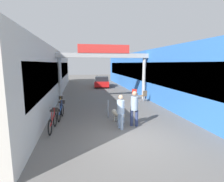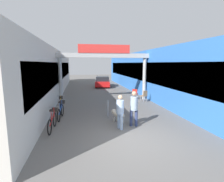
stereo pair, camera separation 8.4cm
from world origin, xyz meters
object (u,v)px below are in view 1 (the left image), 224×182
pedestrian_with_dog (134,106)px  cafe_chair_red_farther (135,93)px  bicycle_red_nearest (53,120)px  bollard_post_metal (108,108)px  bicycle_blue_second (61,110)px  cafe_chair_wood_nearer (144,95)px  pedestrian_companion (121,110)px  parked_car_red (102,82)px  bicycle_orange_third (61,105)px  dog_on_leash (118,114)px

pedestrian_with_dog → cafe_chair_red_farther: size_ratio=1.89×
bicycle_red_nearest → bollard_post_metal: size_ratio=1.73×
bicycle_blue_second → cafe_chair_wood_nearer: bicycle_blue_second is taller
pedestrian_companion → bicycle_blue_second: size_ratio=0.93×
pedestrian_companion → pedestrian_with_dog: bearing=19.2°
bicycle_red_nearest → bollard_post_metal: bearing=26.4°
pedestrian_with_dog → bicycle_red_nearest: size_ratio=1.00×
pedestrian_with_dog → parked_car_red: size_ratio=0.40×
pedestrian_companion → cafe_chair_red_farther: pedestrian_companion is taller
bollard_post_metal → cafe_chair_wood_nearer: 4.75m
bicycle_orange_third → parked_car_red: parked_car_red is taller
bicycle_red_nearest → parked_car_red: parked_car_red is taller
bicycle_orange_third → cafe_chair_wood_nearer: size_ratio=1.90×
bollard_post_metal → cafe_chair_wood_nearer: bollard_post_metal is taller
dog_on_leash → cafe_chair_wood_nearer: bearing=54.0°
bicycle_orange_third → bollard_post_metal: bearing=-30.4°
dog_on_leash → pedestrian_companion: bearing=-96.3°
pedestrian_with_dog → dog_on_leash: size_ratio=1.98×
bicycle_red_nearest → bollard_post_metal: 3.05m
pedestrian_companion → bicycle_orange_third: size_ratio=0.93×
bicycle_red_nearest → bicycle_blue_second: (0.20, 1.64, 0.00)m
dog_on_leash → bicycle_blue_second: bicycle_blue_second is taller
dog_on_leash → bicycle_red_nearest: bearing=-171.0°
pedestrian_companion → dog_on_leash: bearing=83.7°
pedestrian_companion → cafe_chair_wood_nearer: (3.14, 5.16, -0.35)m
bicycle_blue_second → cafe_chair_red_farther: bearing=36.2°
pedestrian_with_dog → bicycle_blue_second: (-3.52, 1.88, -0.53)m
pedestrian_with_dog → bollard_post_metal: bearing=121.8°
parked_car_red → bicycle_orange_third: bearing=-109.9°
parked_car_red → pedestrian_with_dog: bearing=-91.7°
bicycle_blue_second → cafe_chair_wood_nearer: (5.93, 3.02, 0.10)m
bicycle_blue_second → bicycle_orange_third: bearing=95.7°
parked_car_red → dog_on_leash: bearing=-94.3°
cafe_chair_wood_nearer → parked_car_red: (-2.00, 9.47, 0.10)m
cafe_chair_wood_nearer → pedestrian_companion: bearing=-121.3°
bollard_post_metal → pedestrian_with_dog: bearing=-58.2°
bicycle_red_nearest → bicycle_orange_third: (0.07, 2.92, 0.00)m
bollard_post_metal → cafe_chair_wood_nearer: bearing=44.2°
bicycle_red_nearest → dog_on_leash: bearing=9.0°
cafe_chair_red_farther → pedestrian_with_dog: bearing=-108.5°
pedestrian_with_dog → pedestrian_companion: bearing=-160.8°
pedestrian_with_dog → parked_car_red: (0.42, 14.38, -0.32)m
dog_on_leash → parked_car_red: (1.03, 13.65, 0.25)m
pedestrian_with_dog → bicycle_red_nearest: pedestrian_with_dog is taller
pedestrian_with_dog → cafe_chair_wood_nearer: (2.41, 4.90, -0.42)m
bollard_post_metal → bicycle_orange_third: bearing=149.6°
bollard_post_metal → parked_car_red: parked_car_red is taller
bicycle_blue_second → pedestrian_with_dog: bearing=-28.1°
pedestrian_with_dog → pedestrian_companion: (-0.72, -0.25, -0.07)m
dog_on_leash → bicycle_red_nearest: 3.14m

